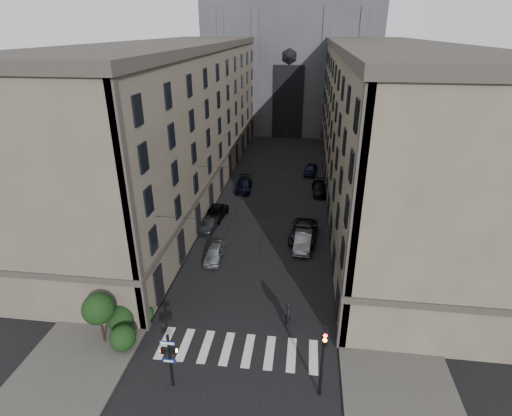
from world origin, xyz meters
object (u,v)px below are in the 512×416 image
at_px(car_right_near, 303,241).
at_px(car_right_far, 311,169).
at_px(traffic_light_right, 323,354).
at_px(car_right_midnear, 303,232).
at_px(car_left_midnear, 209,225).
at_px(car_right_midfar, 320,188).
at_px(car_left_midfar, 214,213).
at_px(car_left_far, 244,185).
at_px(pedestrian, 288,314).
at_px(car_left_near, 215,253).
at_px(gothic_tower, 292,41).
at_px(pedestrian_signal_left, 170,357).

xyz_separation_m(car_right_near, car_right_far, (0.67, 22.63, -0.03)).
distance_m(traffic_light_right, car_right_midnear, 19.95).
bearing_deg(car_left_midnear, car_right_midnear, -0.28).
distance_m(car_right_midfar, car_right_far, 7.80).
bearing_deg(car_left_midfar, car_left_far, 84.71).
height_order(car_right_midnear, pedestrian, pedestrian).
bearing_deg(car_left_near, traffic_light_right, -56.73).
bearing_deg(car_left_near, car_left_midfar, 102.15).
relative_size(gothic_tower, car_right_midnear, 9.95).
bearing_deg(traffic_light_right, car_right_midfar, 89.05).
relative_size(car_left_midfar, car_right_midfar, 0.97).
distance_m(car_left_midnear, car_left_midfar, 2.90).
distance_m(car_left_midfar, car_left_far, 9.59).
height_order(pedestrian_signal_left, car_left_midfar, pedestrian_signal_left).
height_order(car_left_midfar, car_right_midnear, car_right_midnear).
xyz_separation_m(pedestrian_signal_left, pedestrian, (6.85, 6.50, -1.32)).
xyz_separation_m(pedestrian_signal_left, car_right_midfar, (9.66, 33.21, -1.60)).
height_order(pedestrian_signal_left, traffic_light_right, traffic_light_right).
height_order(car_left_near, car_right_midfar, car_right_midfar).
relative_size(car_left_midfar, car_left_far, 0.96).
bearing_deg(car_left_near, pedestrian, -49.03).
bearing_deg(traffic_light_right, pedestrian_signal_left, -177.36).
relative_size(traffic_light_right, car_left_midfar, 1.08).
bearing_deg(car_right_far, car_left_near, -102.72).
height_order(car_left_near, car_right_far, car_right_far).
relative_size(car_left_midnear, car_right_midnear, 0.67).
xyz_separation_m(gothic_tower, car_left_far, (-4.20, -40.33, -17.06)).
height_order(car_left_near, car_right_near, car_right_near).
relative_size(car_left_midfar, pedestrian, 2.41).
bearing_deg(car_right_midfar, pedestrian_signal_left, -109.75).
bearing_deg(car_left_far, traffic_light_right, -76.31).
height_order(car_right_near, pedestrian, pedestrian).
xyz_separation_m(car_left_near, car_left_midnear, (-1.91, 5.88, -0.06)).
bearing_deg(car_left_near, car_left_midnear, 107.32).
distance_m(gothic_tower, car_left_far, 43.99).
bearing_deg(car_right_midnear, car_left_midnear, -178.43).
bearing_deg(car_right_midfar, car_left_near, -123.09).
distance_m(car_left_far, pedestrian, 27.68).
bearing_deg(pedestrian_signal_left, car_right_far, 78.42).
distance_m(car_left_near, car_right_midnear, 9.88).
height_order(car_left_far, car_right_far, car_right_far).
height_order(car_left_near, pedestrian, pedestrian).
relative_size(gothic_tower, car_left_midfar, 12.00).
distance_m(car_left_midnear, car_right_near, 10.63).
bearing_deg(pedestrian_signal_left, car_left_midfar, 96.45).
bearing_deg(car_right_far, traffic_light_right, -82.42).
distance_m(car_left_near, car_right_near, 9.03).
height_order(gothic_tower, traffic_light_right, gothic_tower).
bearing_deg(traffic_light_right, car_left_near, 123.96).
height_order(car_left_midnear, car_left_far, car_left_far).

